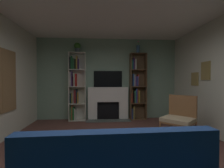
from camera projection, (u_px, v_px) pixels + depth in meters
name	position (u px, v px, depth m)	size (l,w,h in m)	color
ground_plane	(118.00, 164.00, 2.58)	(7.47, 7.47, 0.00)	brown
wall_back_accent	(108.00, 79.00, 5.68)	(4.93, 0.06, 2.78)	gray
fireplace	(108.00, 102.00, 5.55)	(1.46, 0.51, 1.11)	white
tv	(108.00, 79.00, 5.62)	(0.97, 0.06, 0.56)	black
bookshelf_left	(76.00, 87.00, 5.44)	(0.55, 0.34, 2.26)	silver
bookshelf_right	(136.00, 87.00, 5.61)	(0.55, 0.33, 2.26)	brown
potted_plant	(77.00, 47.00, 5.39)	(0.21, 0.21, 0.33)	#4A565E
vase_with_flowers	(138.00, 49.00, 5.55)	(0.11, 0.11, 0.42)	#40699F
armchair	(179.00, 117.00, 3.65)	(0.83, 0.84, 0.99)	brown
coffee_table	(113.00, 158.00, 2.10)	(0.76, 0.52, 0.38)	brown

